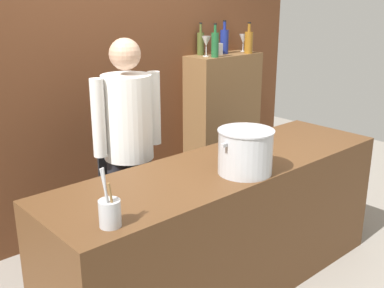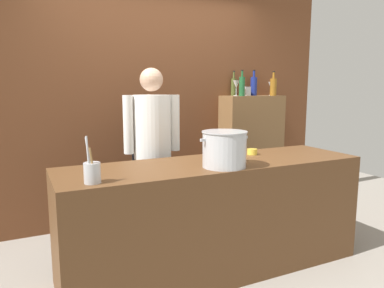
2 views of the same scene
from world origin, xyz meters
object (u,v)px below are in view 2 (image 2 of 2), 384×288
Objects in this scene: utensil_crock at (92,172)px; chef at (152,145)px; wine_bottle_olive at (234,86)px; wine_bottle_green at (242,86)px; spice_tin_silver at (247,91)px; butter_jar at (252,152)px; wine_glass_short at (236,85)px; wine_bottle_amber at (273,87)px; wine_bottle_cobalt at (254,86)px; stockpot_large at (224,149)px; wine_glass_wide at (271,86)px.

chef is at bearing 51.28° from utensil_crock.
wine_bottle_olive is (1.27, 0.64, 0.53)m from chef.
wine_bottle_green is 2.78× the size of spice_tin_silver.
wine_glass_short is at bearing 64.81° from butter_jar.
wine_bottle_cobalt reaches higher than wine_bottle_amber.
stockpot_large is 1.29× the size of wine_bottle_cobalt.
wine_glass_wide is at bearing 30.30° from utensil_crock.
butter_jar is (0.75, -0.52, -0.04)m from chef.
wine_glass_short is (-0.28, -0.05, 0.01)m from wine_bottle_cobalt.
wine_bottle_cobalt reaches higher than chef.
wine_bottle_green is 1.64× the size of wine_glass_short.
wine_bottle_amber is 2.71× the size of spice_tin_silver.
spice_tin_silver is at bearing -174.84° from wine_glass_wide.
chef is 5.38× the size of wine_bottle_cobalt.
wine_bottle_cobalt is at bearing -14.84° from wine_bottle_olive.
wine_bottle_cobalt is 0.30m from wine_bottle_green.
spice_tin_silver is (-0.13, -0.04, -0.06)m from wine_bottle_cobalt.
butter_jar is 1.22m from wine_bottle_green.
wine_bottle_amber is at bearing -39.75° from wine_bottle_cobalt.
wine_bottle_amber is at bearing -19.41° from spice_tin_silver.
stockpot_large is 2.19× the size of wine_glass_short.
wine_glass_short is (-0.54, -0.04, 0.01)m from wine_glass_wide.
stockpot_large is at bearing -131.52° from wine_bottle_cobalt.
wine_bottle_cobalt is (0.77, 1.09, 0.58)m from butter_jar.
wine_bottle_amber is 0.47m from wine_glass_short.
wine_glass_short is at bearing 98.59° from wine_bottle_green.
spice_tin_silver is (1.12, 1.38, 0.40)m from stockpot_large.
wine_bottle_green reaches higher than utensil_crock.
wine_bottle_cobalt is 0.26m from wine_glass_wide.
spice_tin_silver is (2.10, 1.42, 0.47)m from utensil_crock.
butter_jar is at bearing -125.30° from wine_bottle_cobalt.
utensil_crock is 1.02× the size of wine_bottle_olive.
wine_glass_wide reaches higher than spice_tin_silver.
spice_tin_silver is (1.39, 0.53, 0.47)m from chef.
wine_glass_short reaches higher than wine_glass_wide.
utensil_crock is at bearing -165.84° from butter_jar.
wine_bottle_olive is at bearing 65.53° from butter_jar.
wine_bottle_green is 0.10m from wine_glass_short.
wine_bottle_cobalt is 0.15m from spice_tin_silver.
utensil_crock reaches higher than stockpot_large.
stockpot_large is 1.35× the size of wine_bottle_olive.
chef is 1.45m from wine_glass_short.
utensil_crock is at bearing -177.38° from stockpot_large.
chef is at bearing 107.55° from stockpot_large.
wine_bottle_olive reaches higher than utensil_crock.
wine_bottle_olive is 0.99× the size of wine_bottle_green.
wine_bottle_amber is 0.45m from wine_bottle_green.
butter_jar is 1.46m from wine_bottle_amber.
spice_tin_silver is at bearing 58.58° from butter_jar.
wine_glass_short is (-0.01, 0.10, 0.01)m from wine_bottle_green.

